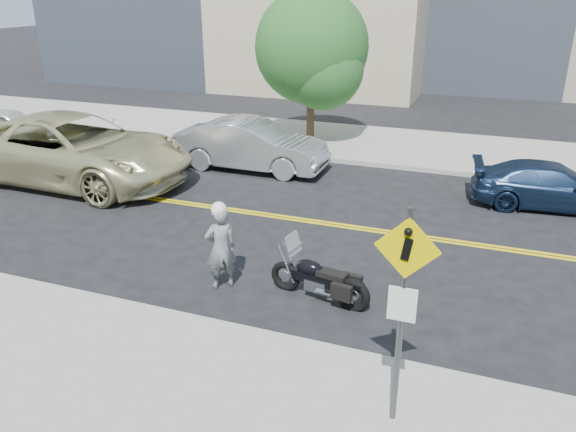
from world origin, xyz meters
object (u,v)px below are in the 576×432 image
Objects in this scene: pedestrian_sign at (403,299)px; parked_car_white at (7,126)px; parked_car_blue at (551,186)px; suv at (73,149)px; motorcycle at (320,270)px; parked_car_silver at (252,145)px; motorcyclist at (221,246)px.

pedestrian_sign reaches higher than parked_car_white.
suv is at bearing 95.34° from parked_car_blue.
suv is at bearing 165.86° from motorcycle.
parked_car_white is 0.96× the size of parked_car_blue.
pedestrian_sign is 0.74× the size of parked_car_blue.
parked_car_blue is at bearing 75.97° from pedestrian_sign.
parked_car_silver is at bearing 81.95° from parked_car_blue.
motorcyclist is 7.59m from parked_car_silver.
pedestrian_sign is at bearing -147.10° from parked_car_silver.
suv is at bearing -134.55° from parked_car_white.
motorcyclist is 8.11m from suv.
motorcyclist is at bearing 145.62° from pedestrian_sign.
motorcycle is at bearing 145.60° from motorcyclist.
parked_car_white is at bearing 91.65° from parked_car_silver.
parked_car_silver is at bearing 132.71° from motorcycle.
parked_car_silver is at bearing -54.96° from suv.
suv is at bearing -71.69° from motorcyclist.
parked_car_silver reaches higher than motorcycle.
pedestrian_sign is at bearing -138.43° from parked_car_white.
motorcycle is at bearing -113.12° from suv.
motorcyclist is 0.46× the size of parked_car_white.
pedestrian_sign is 1.70× the size of motorcyclist.
parked_car_white reaches higher than parked_car_blue.
parked_car_white is 18.43m from parked_car_blue.
motorcycle is (1.91, 0.21, -0.28)m from motorcyclist.
motorcyclist reaches higher than parked_car_silver.
motorcyclist reaches higher than parked_car_white.
pedestrian_sign is at bearing -121.19° from suv.
motorcyclist reaches higher than motorcycle.
motorcyclist is at bearing 131.79° from parked_car_blue.
parked_car_silver is at bearing -111.06° from motorcyclist.
pedestrian_sign is at bearing 159.76° from parked_car_blue.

